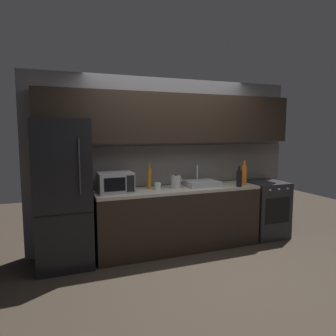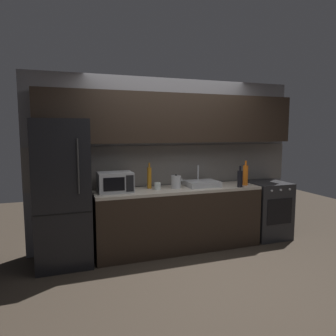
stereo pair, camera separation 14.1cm
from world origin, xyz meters
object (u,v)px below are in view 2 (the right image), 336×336
Objects in this scene: wine_bottle_dark at (240,179)px; wine_bottle_orange at (245,175)px; microwave at (115,182)px; refrigerator at (62,193)px; wine_bottle_amber at (149,178)px; kettle at (176,182)px; mug_clear at (158,186)px; oven_range at (267,210)px.

wine_bottle_orange is (0.17, 0.11, 0.03)m from wine_bottle_dark.
microwave is 1.80m from wine_bottle_dark.
wine_bottle_dark is at bearing -5.19° from refrigerator.
kettle is at bearing -17.63° from wine_bottle_amber.
mug_clear is (-1.20, 0.22, -0.08)m from wine_bottle_dark.
refrigerator is 2.48m from wine_bottle_dark.
refrigerator is 4.05× the size of microwave.
oven_range is 4.42× the size of kettle.
kettle is at bearing -0.47° from microwave.
wine_bottle_amber reaches higher than oven_range.
microwave is (0.68, 0.02, 0.10)m from refrigerator.
kettle is at bearing 179.55° from oven_range.
mug_clear is at bearing 169.66° from wine_bottle_dark.
wine_bottle_dark is at bearing -161.51° from oven_range.
wine_bottle_orange is at bearing 34.27° from wine_bottle_dark.
wine_bottle_amber is 3.82× the size of mug_clear.
oven_range is 1.67m from kettle.
kettle reaches higher than mug_clear.
wine_bottle_amber is 0.19m from mug_clear.
wine_bottle_orange is at bearing -167.72° from oven_range.
refrigerator is at bearing -179.59° from kettle.
kettle reaches higher than oven_range.
mug_clear is at bearing -2.36° from microwave.
wine_bottle_dark is at bearing -10.34° from mug_clear.
wine_bottle_dark is 0.84× the size of wine_bottle_orange.
wine_bottle_dark is at bearing -7.73° from microwave.
microwave is 0.60m from mug_clear.
wine_bottle_amber is 1.46m from wine_bottle_orange.
wine_bottle_amber reaches higher than microwave.
refrigerator is at bearing 177.62° from wine_bottle_orange.
oven_range is at bearing -0.45° from kettle.
wine_bottle_orange is at bearing -3.75° from microwave.
kettle is 0.29m from mug_clear.
wine_bottle_amber is (-1.28, 0.35, 0.03)m from wine_bottle_dark.
wine_bottle_dark is 1.22m from mug_clear.
wine_bottle_orange is (2.64, -0.11, 0.12)m from refrigerator.
wine_bottle_dark reaches higher than mug_clear.
microwave is at bearing 1.55° from refrigerator.
wine_bottle_dark is 1.32m from wine_bottle_amber.
wine_bottle_dark is at bearing -15.40° from wine_bottle_amber.
refrigerator reaches higher than mug_clear.
oven_range is 2.52m from microwave.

